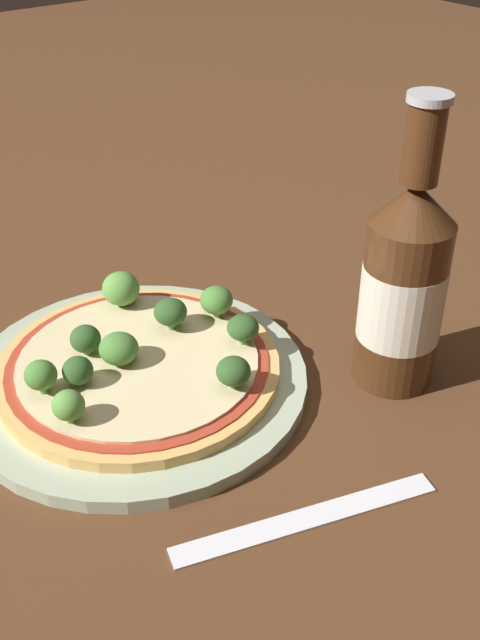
# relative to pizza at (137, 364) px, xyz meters

# --- Properties ---
(ground_plane) EXTENTS (3.00, 3.00, 0.00)m
(ground_plane) POSITION_rel_pizza_xyz_m (0.00, 0.01, -0.02)
(ground_plane) COLOR #4C2D19
(plate) EXTENTS (0.29, 0.29, 0.01)m
(plate) POSITION_rel_pizza_xyz_m (0.00, -0.00, -0.01)
(plate) COLOR #A3B293
(plate) RESTS_ON ground_plane
(pizza) EXTENTS (0.24, 0.24, 0.01)m
(pizza) POSITION_rel_pizza_xyz_m (0.00, 0.00, 0.00)
(pizza) COLOR tan
(pizza) RESTS_ON plate
(broccoli_floret_0) EXTENTS (0.03, 0.03, 0.03)m
(broccoli_floret_0) POSITION_rel_pizza_xyz_m (-0.00, -0.01, 0.02)
(broccoli_floret_0) COLOR #6B8E51
(broccoli_floret_0) RESTS_ON pizza
(broccoli_floret_1) EXTENTS (0.03, 0.03, 0.03)m
(broccoli_floret_1) POSITION_rel_pizza_xyz_m (-0.02, 0.05, 0.02)
(broccoli_floret_1) COLOR #6B8E51
(broccoli_floret_1) RESTS_ON pizza
(broccoli_floret_2) EXTENTS (0.03, 0.03, 0.03)m
(broccoli_floret_2) POSITION_rel_pizza_xyz_m (-0.01, 0.09, 0.02)
(broccoli_floret_2) COLOR #6B8E51
(broccoli_floret_2) RESTS_ON pizza
(broccoli_floret_3) EXTENTS (0.03, 0.03, 0.03)m
(broccoli_floret_3) POSITION_rel_pizza_xyz_m (-0.08, 0.03, 0.02)
(broccoli_floret_3) COLOR #6B8E51
(broccoli_floret_3) RESTS_ON pizza
(broccoli_floret_4) EXTENTS (0.03, 0.03, 0.03)m
(broccoli_floret_4) POSITION_rel_pizza_xyz_m (-0.01, -0.08, 0.02)
(broccoli_floret_4) COLOR #6B8E51
(broccoli_floret_4) RESTS_ON pizza
(broccoli_floret_5) EXTENTS (0.03, 0.03, 0.03)m
(broccoli_floret_5) POSITION_rel_pizza_xyz_m (0.08, 0.04, 0.02)
(broccoli_floret_5) COLOR #6B8E51
(broccoli_floret_5) RESTS_ON pizza
(broccoli_floret_6) EXTENTS (0.02, 0.02, 0.02)m
(broccoli_floret_6) POSITION_rel_pizza_xyz_m (0.00, -0.05, 0.02)
(broccoli_floret_6) COLOR #6B8E51
(broccoli_floret_6) RESTS_ON pizza
(broccoli_floret_7) EXTENTS (0.02, 0.02, 0.03)m
(broccoli_floret_7) POSITION_rel_pizza_xyz_m (0.04, -0.08, 0.02)
(broccoli_floret_7) COLOR #6B8E51
(broccoli_floret_7) RESTS_ON pizza
(broccoli_floret_8) EXTENTS (0.03, 0.03, 0.03)m
(broccoli_floret_8) POSITION_rel_pizza_xyz_m (0.04, 0.08, 0.02)
(broccoli_floret_8) COLOR #6B8E51
(broccoli_floret_8) RESTS_ON pizza
(broccoli_floret_9) EXTENTS (0.03, 0.03, 0.03)m
(broccoli_floret_9) POSITION_rel_pizza_xyz_m (-0.03, -0.03, 0.02)
(broccoli_floret_9) COLOR #6B8E51
(broccoli_floret_9) RESTS_ON pizza
(beer_bottle) EXTENTS (0.07, 0.07, 0.24)m
(beer_bottle) POSITION_rel_pizza_xyz_m (0.13, 0.18, 0.07)
(beer_bottle) COLOR #472814
(beer_bottle) RESTS_ON ground_plane
(fork) EXTENTS (0.07, 0.19, 0.00)m
(fork) POSITION_rel_pizza_xyz_m (0.20, 0.01, -0.02)
(fork) COLOR silver
(fork) RESTS_ON ground_plane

